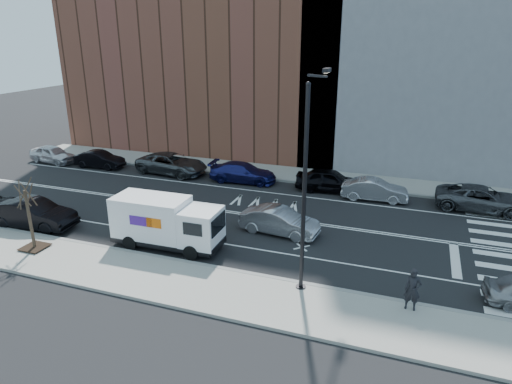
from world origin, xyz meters
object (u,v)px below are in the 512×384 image
Objects in this scene: fedex_van at (166,222)px; pedestrian at (413,290)px; far_parked_b at (100,159)px; far_parked_a at (53,154)px; driving_sedan at (279,221)px.

fedex_van is 3.31× the size of pedestrian.
far_parked_b is (-12.85, 11.06, -0.72)m from fedex_van.
pedestrian is at bearing -9.95° from fedex_van.
fedex_van is 1.36× the size of far_parked_a.
pedestrian reaches higher than far_parked_b.
pedestrian is at bearing -106.04° from far_parked_a.
fedex_van reaches higher than pedestrian.
pedestrian reaches higher than driving_sedan.
far_parked_a is 2.44× the size of pedestrian.
driving_sedan is 2.51× the size of pedestrian.
pedestrian is at bearing -119.06° from far_parked_b.
fedex_van is 1.32× the size of driving_sedan.
far_parked_b is at bearing -81.34° from far_parked_a.
pedestrian is (25.22, -12.95, 0.35)m from far_parked_b.
fedex_van reaches higher than driving_sedan.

